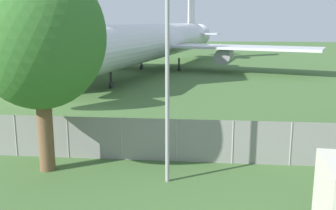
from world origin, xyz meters
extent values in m
cylinder|color=gray|center=(-7.64, 11.15, 1.00)|extent=(0.07, 0.07, 2.01)
cylinder|color=gray|center=(-5.09, 11.15, 1.00)|extent=(0.07, 0.07, 2.01)
cylinder|color=gray|center=(-2.55, 11.15, 1.00)|extent=(0.07, 0.07, 2.01)
cylinder|color=gray|center=(0.00, 11.15, 1.00)|extent=(0.07, 0.07, 2.01)
cylinder|color=gray|center=(2.55, 11.15, 1.00)|extent=(0.07, 0.07, 2.01)
cylinder|color=gray|center=(5.09, 11.15, 1.00)|extent=(0.07, 0.07, 2.01)
cube|color=gray|center=(0.00, 11.15, 1.00)|extent=(56.00, 0.01, 2.01)
cylinder|color=silver|center=(-5.25, 43.27, 3.80)|extent=(12.21, 39.66, 4.34)
cone|color=silver|center=(-9.66, 21.75, 3.80)|extent=(5.12, 5.12, 4.34)
cone|color=silver|center=(-0.72, 65.32, 3.80)|extent=(4.91, 6.09, 3.90)
cube|color=silver|center=(6.00, 42.99, 3.15)|extent=(18.65, 11.20, 0.30)
cylinder|color=#939399|center=(3.46, 43.91, 2.02)|extent=(2.70, 4.22, 1.95)
cube|color=silver|center=(-15.70, 47.44, 3.15)|extent=(18.13, 6.65, 0.30)
cylinder|color=#939399|center=(-13.00, 47.29, 2.02)|extent=(2.70, 4.22, 1.95)
cube|color=silver|center=(-1.48, 61.61, 9.22)|extent=(1.02, 3.87, 6.50)
cube|color=silver|center=(-1.53, 61.40, 4.23)|extent=(10.04, 5.32, 0.20)
cylinder|color=#2D2D33|center=(-7.83, 30.67, 0.82)|extent=(0.24, 0.24, 1.63)
cylinder|color=#2D2D33|center=(-7.83, 30.67, 0.28)|extent=(0.41, 0.61, 0.56)
cylinder|color=#2D2D33|center=(-2.30, 44.69, 0.82)|extent=(0.24, 0.24, 1.63)
cylinder|color=#2D2D33|center=(-2.30, 44.69, 0.28)|extent=(0.41, 0.61, 0.56)
cylinder|color=#2D2D33|center=(-7.40, 45.74, 0.82)|extent=(0.24, 0.24, 1.63)
cylinder|color=#2D2D33|center=(-7.40, 45.74, 0.28)|extent=(0.41, 0.61, 0.56)
cylinder|color=brown|center=(-5.47, 9.57, 1.71)|extent=(0.65, 0.65, 3.42)
ellipsoid|color=#38702D|center=(-5.47, 9.57, 5.73)|extent=(5.43, 5.43, 5.97)
cylinder|color=#99999E|center=(-0.18, 8.85, 4.40)|extent=(0.16, 0.16, 8.79)
camera|label=1|loc=(1.32, -5.92, 6.33)|focal=42.00mm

